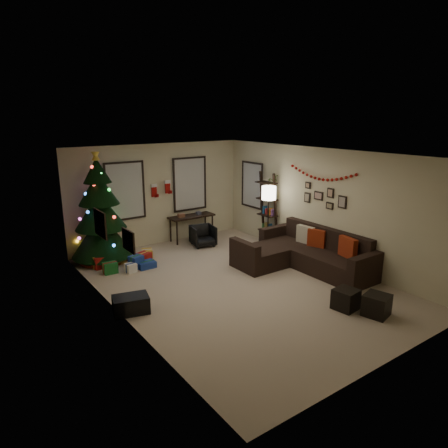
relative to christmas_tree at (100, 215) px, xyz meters
The scene contains 29 objects.
floor 3.68m from the christmas_tree, 59.57° to the right, with size 7.00×7.00×0.00m, color tan.
ceiling 3.85m from the christmas_tree, 59.57° to the right, with size 7.00×7.00×0.00m, color white.
wall_back 1.85m from the christmas_tree, 15.03° to the left, with size 5.00×5.00×0.00m, color beige.
wall_front 6.76m from the christmas_tree, 74.77° to the right, with size 5.00×5.00×0.00m, color beige.
wall_left 3.12m from the christmas_tree, 103.47° to the right, with size 7.00×7.00×0.00m, color beige.
wall_right 5.24m from the christmas_tree, 35.26° to the right, with size 7.00×7.00×0.00m, color beige.
window_back_left 1.03m from the christmas_tree, 28.42° to the left, with size 1.05×0.06×1.50m.
window_back_right 2.80m from the christmas_tree, ahead, with size 1.05×0.06×1.50m.
window_right_wall 4.29m from the christmas_tree, ahead, with size 0.06×0.90×1.30m.
christmas_tree is the anchor object (origin of this frame).
presents 1.29m from the christmas_tree, 65.03° to the right, with size 1.50×1.01×0.30m.
sofa 4.84m from the christmas_tree, 41.01° to the right, with size 2.00×2.90×0.90m.
pillow_red_a 5.72m from the christmas_tree, 45.59° to the right, with size 0.13×0.48×0.48m, color maroon.
pillow_red_b 5.12m from the christmas_tree, 38.56° to the right, with size 0.11×0.42×0.42m, color maroon.
pillow_cream 4.91m from the christmas_tree, 35.31° to the right, with size 0.13×0.45×0.45m, color #C0B89C.
ottoman_near 5.83m from the christmas_tree, 61.96° to the right, with size 0.40×0.40×0.38m, color black.
ottoman_far 6.36m from the christmas_tree, 62.06° to the right, with size 0.41×0.41×0.39m, color black.
desk 2.67m from the christmas_tree, ahead, with size 1.30×0.47×0.70m.
desk_chair 2.75m from the christmas_tree, ahead, with size 0.55×0.51×0.57m, color black.
bookshelf 4.30m from the christmas_tree, 18.45° to the right, with size 0.30×0.58×1.98m.
potted_plant 4.39m from the christmas_tree, 20.21° to the right, with size 0.41×0.35×0.45m, color #4C4C4C.
floor_lamp 4.13m from the christmas_tree, 25.31° to the right, with size 0.36×0.36×1.69m.
art_map 2.26m from the christmas_tree, 108.38° to the right, with size 0.04×0.60×0.50m.
art_abstract 3.53m from the christmas_tree, 101.56° to the right, with size 0.04×0.45×0.35m.
gallery 5.28m from the christmas_tree, 36.04° to the right, with size 0.03×1.25×0.54m.
garland 5.27m from the christmas_tree, 35.35° to the right, with size 0.08×1.90×0.30m, color #A5140C, non-canonical shape.
stocking_left 1.73m from the christmas_tree, 14.98° to the left, with size 0.20×0.05×0.36m.
stocking_right 2.04m from the christmas_tree, ahead, with size 0.20×0.05×0.36m.
storage_bin 3.16m from the christmas_tree, 100.37° to the right, with size 0.62×0.42×0.31m, color black.
Camera 1 is at (-4.81, -6.34, 3.44)m, focal length 32.79 mm.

